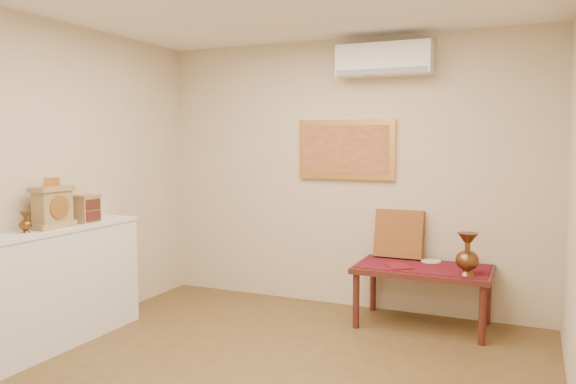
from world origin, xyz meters
The scene contains 14 objects.
wall_back centered at (0.00, 2.25, 1.35)m, with size 4.00×0.02×2.70m, color beige.
wall_left centered at (-2.00, 0.00, 1.35)m, with size 0.02×4.50×2.70m, color beige.
brass_urn_small centered at (-1.82, -0.09, 1.09)m, with size 0.10×0.10×0.21m, color brown, non-canonical shape.
table_cloth centered at (0.85, 1.88, 0.55)m, with size 1.14×0.59×0.01m, color maroon.
brass_urn_tall centered at (1.25, 1.68, 0.78)m, with size 0.19×0.19×0.44m, color brown, non-canonical shape.
plate centered at (0.88, 2.08, 0.56)m, with size 0.18×0.18×0.01m, color silver.
menu centered at (0.66, 1.75, 0.56)m, with size 0.18×0.25×0.01m, color maroon.
cushion centered at (0.56, 2.16, 0.79)m, with size 0.46×0.10×0.46m, color maroon.
display_ledge centered at (-1.82, 0.00, 0.49)m, with size 0.37×2.02×0.98m.
mantel_clock centered at (-1.81, 0.17, 1.15)m, with size 0.17×0.36×0.41m.
wooden_chest centered at (-1.79, 0.52, 1.10)m, with size 0.16×0.21×0.24m.
low_table centered at (0.85, 1.88, 0.48)m, with size 1.20×0.70×0.55m.
painting centered at (0.00, 2.22, 1.60)m, with size 1.00×0.06×0.60m.
ac_unit centered at (0.40, 2.12, 2.45)m, with size 0.90×0.25×0.30m.
Camera 1 is at (1.74, -3.18, 1.68)m, focal length 35.00 mm.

